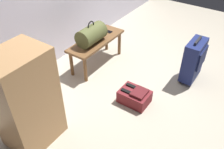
% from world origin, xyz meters
% --- Properties ---
extents(ground_plane, '(6.60, 6.60, 0.00)m').
position_xyz_m(ground_plane, '(0.00, 0.00, 0.00)').
color(ground_plane, '#B2A893').
extents(bench, '(1.00, 0.36, 0.43)m').
position_xyz_m(bench, '(0.04, 0.95, 0.36)').
color(bench, brown).
rests_on(bench, ground).
extents(duffel_bag_olive, '(0.44, 0.26, 0.34)m').
position_xyz_m(duffel_bag_olive, '(-0.07, 0.95, 0.56)').
color(duffel_bag_olive, '#51562D').
rests_on(duffel_bag_olive, bench).
extents(cell_phone, '(0.07, 0.14, 0.01)m').
position_xyz_m(cell_phone, '(0.35, 0.96, 0.44)').
color(cell_phone, black).
rests_on(cell_phone, bench).
extents(suitcase_upright_navy, '(0.42, 0.22, 0.66)m').
position_xyz_m(suitcase_upright_navy, '(0.49, -0.41, 0.34)').
color(suitcase_upright_navy, navy).
rests_on(suitcase_upright_navy, ground).
extents(backpack_maroon, '(0.28, 0.38, 0.21)m').
position_xyz_m(backpack_maroon, '(-0.38, 0.02, 0.09)').
color(backpack_maroon, maroon).
rests_on(backpack_maroon, ground).
extents(side_cabinet, '(0.56, 0.44, 1.10)m').
position_xyz_m(side_cabinet, '(-1.49, 0.65, 0.55)').
color(side_cabinet, '#A87A4C').
rests_on(side_cabinet, ground).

